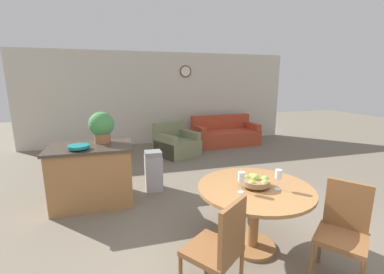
{
  "coord_description": "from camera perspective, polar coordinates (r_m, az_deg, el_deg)",
  "views": [
    {
      "loc": [
        -1.27,
        -1.59,
        1.87
      ],
      "look_at": [
        -0.1,
        2.48,
        0.94
      ],
      "focal_mm": 24.0,
      "sensor_mm": 36.0,
      "label": 1
    }
  ],
  "objects": [
    {
      "name": "wine_glass_right",
      "position": [
        2.87,
        18.67,
        -7.97
      ],
      "size": [
        0.07,
        0.07,
        0.22
      ],
      "color": "silver",
      "rests_on": "dining_table"
    },
    {
      "name": "teal_bowl",
      "position": [
        3.97,
        -23.87,
        -1.98
      ],
      "size": [
        0.3,
        0.3,
        0.06
      ],
      "color": "#147A7F",
      "rests_on": "kitchen_island"
    },
    {
      "name": "couch",
      "position": [
        7.8,
        7.3,
        0.56
      ],
      "size": [
        1.95,
        1.06,
        0.84
      ],
      "rotation": [
        0.0,
        0.0,
        0.06
      ],
      "color": "#B24228",
      "rests_on": "ground_plane"
    },
    {
      "name": "dining_table",
      "position": [
        3.0,
        13.67,
        -13.62
      ],
      "size": [
        1.25,
        1.25,
        0.74
      ],
      "color": "#9E6B3D",
      "rests_on": "ground_plane"
    },
    {
      "name": "armchair",
      "position": [
        6.61,
        -3.58,
        -1.57
      ],
      "size": [
        1.22,
        1.22,
        0.83
      ],
      "rotation": [
        0.0,
        0.0,
        0.47
      ],
      "color": "#7A7F5B",
      "rests_on": "ground_plane"
    },
    {
      "name": "dining_chair_near_right",
      "position": [
        2.91,
        30.61,
        -17.01
      ],
      "size": [
        0.59,
        0.59,
        0.95
      ],
      "rotation": [
        0.0,
        0.0,
        8.5
      ],
      "color": "brown",
      "rests_on": "ground_plane"
    },
    {
      "name": "wine_glass_left",
      "position": [
        2.7,
        10.93,
        -8.8
      ],
      "size": [
        0.07,
        0.07,
        0.22
      ],
      "color": "silver",
      "rests_on": "dining_table"
    },
    {
      "name": "dining_chair_near_left",
      "position": [
        2.33,
        6.16,
        -22.97
      ],
      "size": [
        0.59,
        0.59,
        0.95
      ],
      "rotation": [
        0.0,
        0.0,
        6.93
      ],
      "color": "brown",
      "rests_on": "ground_plane"
    },
    {
      "name": "trash_bin",
      "position": [
        4.55,
        -8.55,
        -7.42
      ],
      "size": [
        0.29,
        0.28,
        0.7
      ],
      "color": "#9E9EA3",
      "rests_on": "ground_plane"
    },
    {
      "name": "kitchen_island",
      "position": [
        4.27,
        -21.21,
        -7.77
      ],
      "size": [
        1.21,
        0.81,
        0.92
      ],
      "color": "#9E6B3D",
      "rests_on": "ground_plane"
    },
    {
      "name": "potted_plant",
      "position": [
        4.24,
        -19.45,
        2.31
      ],
      "size": [
        0.39,
        0.39,
        0.49
      ],
      "color": "#A36642",
      "rests_on": "kitchen_island"
    },
    {
      "name": "wall_back",
      "position": [
        7.87,
        -6.75,
        8.49
      ],
      "size": [
        8.0,
        0.09,
        2.7
      ],
      "color": "beige",
      "rests_on": "ground_plane"
    },
    {
      "name": "fruit_bowl",
      "position": [
        2.91,
        13.92,
        -9.51
      ],
      "size": [
        0.31,
        0.31,
        0.15
      ],
      "color": "olive",
      "rests_on": "dining_table"
    }
  ]
}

